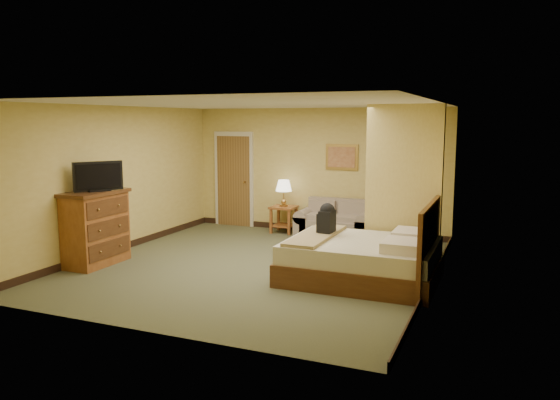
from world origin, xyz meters
The scene contains 17 objects.
floor centered at (0.00, 0.00, 0.00)m, with size 6.00×6.00×0.00m, color #4E5134.
ceiling centered at (0.00, 0.00, 2.60)m, with size 6.00×6.00×0.00m, color white.
back_wall centered at (0.00, 3.00, 1.30)m, with size 5.50×0.02×2.60m, color #CEB458.
left_wall centered at (-2.75, 0.00, 1.30)m, with size 0.02×6.00×2.60m, color #CEB458.
right_wall centered at (2.75, 0.00, 1.30)m, with size 0.02×6.00×2.60m, color #CEB458.
partition centered at (2.15, 0.93, 1.30)m, with size 1.20×0.15×2.60m, color #CEB458.
door centered at (-1.95, 2.96, 1.03)m, with size 0.94×0.16×2.10m.
baseboard centered at (0.00, 2.99, 0.06)m, with size 5.50×0.02×0.12m, color black.
loveseat centered at (0.53, 2.57, 0.25)m, with size 1.53×0.71×0.78m.
side_table centered at (-0.62, 2.65, 0.37)m, with size 0.51×0.51×0.56m.
table_lamp centered at (-0.62, 2.65, 0.98)m, with size 0.34×0.34×0.56m.
coffee_table centered at (0.98, 1.11, 0.30)m, with size 0.72×0.72×0.42m.
wall_picture centered at (0.53, 2.97, 1.60)m, with size 0.68×0.04×0.53m.
dresser centered at (-2.48, -0.91, 0.61)m, with size 0.60×1.14×1.22m.
tv centered at (-2.38, -0.91, 1.44)m, with size 0.47×0.70×0.48m.
bed centered at (1.81, -0.12, 0.33)m, with size 2.19×1.86×1.20m.
backpack centered at (1.16, 0.07, 0.85)m, with size 0.23×0.30×0.50m.
Camera 1 is at (3.65, -7.81, 2.34)m, focal length 35.00 mm.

